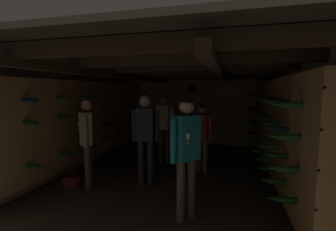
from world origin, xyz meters
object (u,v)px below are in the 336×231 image
object	(u,v)px
person_guest_rear_center	(164,122)
handbag	(71,182)
display_bottle	(173,129)
person_guest_far_right	(202,132)
wine_crate_stack	(176,144)
person_host_center	(145,131)
person_guest_near_left	(88,134)
person_guest_near_right	(186,146)

from	to	relation	value
person_guest_rear_center	handbag	xyz separation A→B (m)	(-1.24, -2.00, -0.93)
display_bottle	person_guest_far_right	xyz separation A→B (m)	(0.99, -1.30, 0.18)
wine_crate_stack	person_host_center	bearing A→B (deg)	-92.17
wine_crate_stack	handbag	size ratio (longest dim) A/B	1.72
person_guest_rear_center	handbag	size ratio (longest dim) A/B	4.94
person_guest_near_left	person_guest_rear_center	world-z (taller)	person_guest_rear_center
person_guest_near_right	handbag	distance (m)	2.52
display_bottle	person_guest_near_left	xyz separation A→B (m)	(-0.99, -2.69, 0.28)
wine_crate_stack	person_guest_far_right	size ratio (longest dim) A/B	0.39
display_bottle	person_guest_far_right	bearing A→B (deg)	-52.69
person_guest_near_left	handbag	size ratio (longest dim) A/B	4.83
person_guest_near_right	person_guest_near_left	xyz separation A→B (m)	(-2.00, 0.65, -0.05)
person_guest_rear_center	handbag	distance (m)	2.53
display_bottle	person_guest_near_right	distance (m)	3.50
person_guest_rear_center	person_host_center	bearing A→B (deg)	-87.86
person_guest_near_left	person_guest_near_right	bearing A→B (deg)	-17.98
wine_crate_stack	person_guest_near_left	bearing A→B (deg)	-112.56
display_bottle	person_guest_rear_center	bearing A→B (deg)	-91.88
wine_crate_stack	person_guest_near_left	world-z (taller)	person_guest_near_left
wine_crate_stack	person_guest_rear_center	world-z (taller)	person_guest_rear_center
wine_crate_stack	person_host_center	world-z (taller)	person_host_center
wine_crate_stack	person_guest_far_right	bearing A→B (deg)	-55.39
display_bottle	handbag	distance (m)	3.18
person_host_center	handbag	world-z (taller)	person_host_center
person_host_center	wine_crate_stack	bearing A→B (deg)	87.83
person_guest_near_left	display_bottle	bearing A→B (deg)	69.76
display_bottle	person_host_center	world-z (taller)	person_host_center
handbag	person_guest_rear_center	bearing A→B (deg)	58.23
wine_crate_stack	person_guest_near_right	bearing A→B (deg)	-74.84
person_guest_far_right	wine_crate_stack	bearing A→B (deg)	124.61
wine_crate_stack	person_guest_rear_center	size ratio (longest dim) A/B	0.35
person_guest_far_right	person_guest_rear_center	bearing A→B (deg)	156.36
wine_crate_stack	handbag	xyz separation A→B (m)	(-1.38, -2.82, -0.18)
person_guest_far_right	person_host_center	bearing A→B (deg)	-133.25
person_host_center	handbag	size ratio (longest dim) A/B	5.05
person_host_center	handbag	xyz separation A→B (m)	(-1.29, -0.53, -0.96)
person_guest_far_right	person_guest_rear_center	xyz separation A→B (m)	(-1.02, 0.45, 0.13)
person_guest_near_right	person_guest_near_left	size ratio (longest dim) A/B	1.04
person_guest_near_right	person_guest_near_left	distance (m)	2.11
person_guest_rear_center	handbag	bearing A→B (deg)	-121.77
wine_crate_stack	handbag	bearing A→B (deg)	-116.05
person_host_center	person_guest_rear_center	distance (m)	1.47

